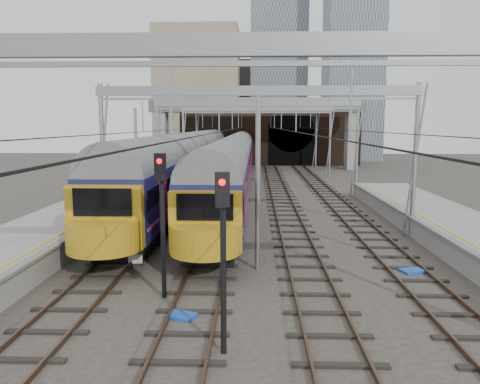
{
  "coord_description": "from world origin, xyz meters",
  "views": [
    {
      "loc": [
        -0.11,
        -16.57,
        5.87
      ],
      "look_at": [
        -0.89,
        7.48,
        2.4
      ],
      "focal_mm": 35.0,
      "sensor_mm": 36.0,
      "label": 1
    }
  ],
  "objects_px": {
    "signal_near_left": "(162,208)",
    "signal_near_centre": "(223,241)",
    "train_second": "(194,159)",
    "train_main": "(238,155)",
    "relay_cabinet": "(135,251)"
  },
  "relations": [
    {
      "from": "train_second",
      "to": "signal_near_left",
      "type": "height_order",
      "value": "train_second"
    },
    {
      "from": "signal_near_centre",
      "to": "relay_cabinet",
      "type": "distance_m",
      "value": 9.19
    },
    {
      "from": "signal_near_centre",
      "to": "signal_near_left",
      "type": "bearing_deg",
      "value": 102.67
    },
    {
      "from": "signal_near_left",
      "to": "signal_near_centre",
      "type": "distance_m",
      "value": 4.5
    },
    {
      "from": "train_main",
      "to": "relay_cabinet",
      "type": "relative_size",
      "value": 57.69
    },
    {
      "from": "train_second",
      "to": "signal_near_centre",
      "type": "distance_m",
      "value": 33.46
    },
    {
      "from": "train_main",
      "to": "train_second",
      "type": "relative_size",
      "value": 1.25
    },
    {
      "from": "train_second",
      "to": "signal_near_left",
      "type": "distance_m",
      "value": 29.35
    },
    {
      "from": "train_main",
      "to": "signal_near_centre",
      "type": "relative_size",
      "value": 14.18
    },
    {
      "from": "train_second",
      "to": "signal_near_centre",
      "type": "height_order",
      "value": "train_second"
    },
    {
      "from": "signal_near_left",
      "to": "signal_near_centre",
      "type": "bearing_deg",
      "value": -40.49
    },
    {
      "from": "signal_near_left",
      "to": "signal_near_centre",
      "type": "relative_size",
      "value": 1.05
    },
    {
      "from": "train_main",
      "to": "signal_near_left",
      "type": "relative_size",
      "value": 13.56
    },
    {
      "from": "signal_near_centre",
      "to": "relay_cabinet",
      "type": "relative_size",
      "value": 4.07
    },
    {
      "from": "train_second",
      "to": "relay_cabinet",
      "type": "bearing_deg",
      "value": -88.15
    }
  ]
}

